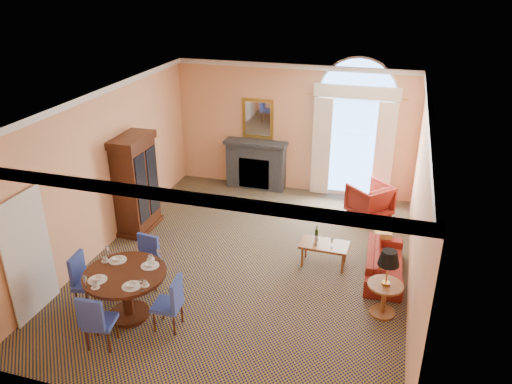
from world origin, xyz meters
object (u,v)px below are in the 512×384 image
(armoire, at_px, (136,186))
(sofa, at_px, (385,263))
(coffee_table, at_px, (324,245))
(armchair, at_px, (370,200))
(side_table, at_px, (387,275))
(dining_table, at_px, (126,285))

(armoire, xyz_separation_m, sofa, (5.27, -0.34, -0.78))
(armoire, distance_m, sofa, 5.34)
(armoire, relative_size, coffee_table, 2.30)
(armchair, distance_m, side_table, 3.65)
(coffee_table, bearing_deg, armchair, 75.85)
(armchair, height_order, coffee_table, coffee_table)
(armoire, xyz_separation_m, armchair, (4.78, 2.06, -0.64))
(dining_table, relative_size, sofa, 0.77)
(dining_table, xyz_separation_m, side_table, (4.02, 1.24, 0.14))
(armchair, bearing_deg, coffee_table, 27.91)
(side_table, bearing_deg, armchair, 98.46)
(armoire, xyz_separation_m, dining_table, (1.30, -2.78, -0.41))
(sofa, height_order, armchair, armchair)
(sofa, height_order, side_table, side_table)
(armchair, xyz_separation_m, side_table, (0.54, -3.60, 0.37))
(coffee_table, height_order, side_table, side_table)
(dining_table, distance_m, sofa, 4.67)
(sofa, bearing_deg, coffee_table, 87.38)
(armoire, bearing_deg, armchair, 23.33)
(armoire, xyz_separation_m, coffee_table, (4.12, -0.33, -0.60))
(dining_table, height_order, sofa, dining_table)
(sofa, distance_m, side_table, 1.30)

